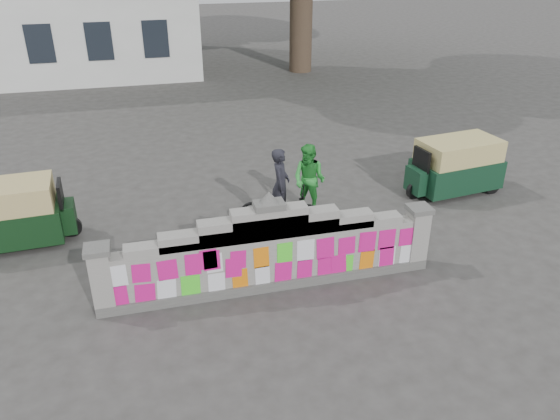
{
  "coord_description": "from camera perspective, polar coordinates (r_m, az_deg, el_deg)",
  "views": [
    {
      "loc": [
        -2.04,
        -8.5,
        6.02
      ],
      "look_at": [
        0.47,
        1.0,
        1.1
      ],
      "focal_mm": 35.0,
      "sensor_mm": 36.0,
      "label": 1
    }
  ],
  "objects": [
    {
      "name": "ground",
      "position": [
        10.61,
        -1.06,
        -7.96
      ],
      "size": [
        100.0,
        100.0,
        0.0
      ],
      "primitive_type": "plane",
      "color": "#383533",
      "rests_on": "ground"
    },
    {
      "name": "parapet_wall",
      "position": [
        10.2,
        -1.09,
        -4.51
      ],
      "size": [
        6.48,
        0.44,
        2.01
      ],
      "color": "#4C4C49",
      "rests_on": "ground"
    },
    {
      "name": "cyclist_bike",
      "position": [
        12.41,
        0.05,
        0.17
      ],
      "size": [
        2.0,
        1.26,
        0.99
      ],
      "primitive_type": "imported",
      "rotation": [
        0.0,
        0.0,
        1.22
      ],
      "color": "black",
      "rests_on": "ground"
    },
    {
      "name": "cyclist_rider",
      "position": [
        12.26,
        0.05,
        1.61
      ],
      "size": [
        0.59,
        0.71,
        1.68
      ],
      "primitive_type": "imported",
      "rotation": [
        0.0,
        0.0,
        1.22
      ],
      "color": "black",
      "rests_on": "ground"
    },
    {
      "name": "pedestrian",
      "position": [
        13.01,
        3.07,
        3.2
      ],
      "size": [
        1.05,
        1.05,
        1.72
      ],
      "primitive_type": "imported",
      "rotation": [
        0.0,
        0.0,
        -0.79
      ],
      "color": "green",
      "rests_on": "ground"
    },
    {
      "name": "rickshaw_left",
      "position": [
        12.98,
        -26.42,
        -0.38
      ],
      "size": [
        2.6,
        1.32,
        1.42
      ],
      "rotation": [
        0.0,
        0.0,
        0.06
      ],
      "color": "black",
      "rests_on": "ground"
    },
    {
      "name": "rickshaw_right",
      "position": [
        14.86,
        17.81,
        4.47
      ],
      "size": [
        2.63,
        1.47,
        1.42
      ],
      "rotation": [
        0.0,
        0.0,
        3.27
      ],
      "color": "#113420",
      "rests_on": "ground"
    }
  ]
}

